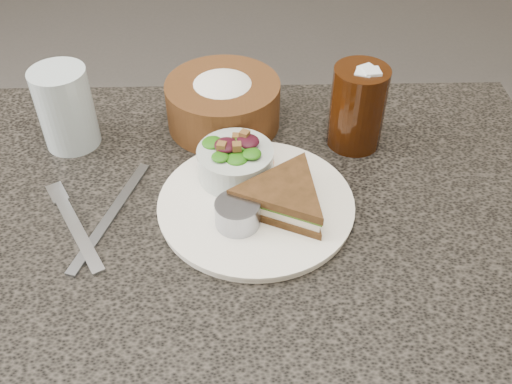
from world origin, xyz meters
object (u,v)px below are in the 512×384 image
Objects in this scene: water_glass at (66,108)px; cola_glass at (358,104)px; dinner_plate at (256,205)px; sandwich at (284,197)px; salad_bowl at (235,158)px; bread_basket at (223,97)px; dressing_ramekin at (238,214)px; dining_table at (233,367)px.

cola_glass is at bearing -1.34° from water_glass.
dinner_plate is 0.05m from sandwich.
cola_glass is 1.11× the size of water_glass.
bread_basket is (-0.02, 0.15, 0.01)m from salad_bowl.
salad_bowl is at bearing 157.71° from sandwich.
bread_basket is at bearing 136.38° from sandwich.
salad_bowl is 1.82× the size of dressing_ramekin.
dining_table is 6.40× the size of sandwich.
bread_basket is at bearing 165.08° from cola_glass.
dressing_ramekin reaches higher than dining_table.
dressing_ramekin is 0.42× the size of cola_glass.
bread_basket is 1.43× the size of water_glass.
water_glass is at bearing 176.71° from sandwich.
salad_bowl is 0.28m from water_glass.
salad_bowl is (-0.07, 0.07, 0.01)m from sandwich.
bread_basket reaches higher than sandwich.
sandwich is at bearing -126.51° from cola_glass.
sandwich is 0.10m from salad_bowl.
cola_glass is at bearing 26.15° from salad_bowl.
sandwich is (0.08, 0.01, 0.41)m from dining_table.
sandwich is 0.85× the size of bread_basket.
dinner_plate is 0.05m from dressing_ramekin.
water_glass reaches higher than bread_basket.
dinner_plate is 0.33m from water_glass.
dinner_plate is at bearing -136.81° from cola_glass.
water_glass reaches higher than dinner_plate.
dining_table is 3.69× the size of dinner_plate.
salad_bowl is at bearing -21.49° from water_glass.
dining_table is 5.41× the size of bread_basket.
cola_glass reaches higher than salad_bowl.
bread_basket is (-0.05, 0.20, 0.05)m from dinner_plate.
bread_basket reaches higher than salad_bowl.
sandwich is at bearing 10.03° from dining_table.
sandwich is 1.21× the size of water_glass.
bread_basket is 0.22m from cola_glass.
cola_glass is at bearing 78.21° from sandwich.
dining_table is 0.49m from bread_basket.
cola_glass is at bearing -14.92° from bread_basket.
dinner_plate is at bearing -175.38° from sandwich.
dinner_plate is at bearing -28.98° from water_glass.
bread_basket reaches higher than dinner_plate.
water_glass reaches higher than dressing_ramekin.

